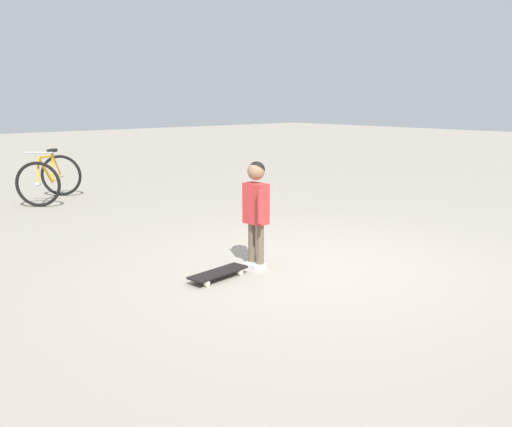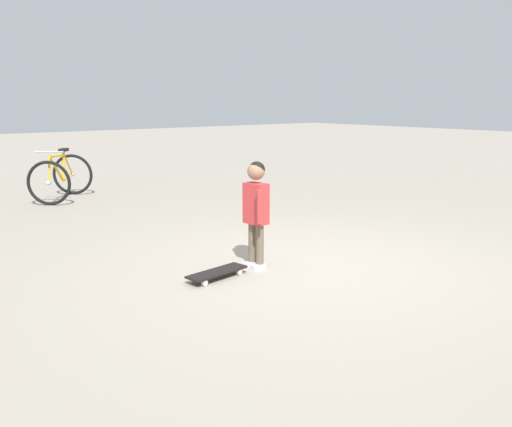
{
  "view_description": "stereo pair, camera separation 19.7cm",
  "coord_description": "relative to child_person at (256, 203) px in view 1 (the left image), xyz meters",
  "views": [
    {
      "loc": [
        -3.59,
        3.98,
        1.64
      ],
      "look_at": [
        0.37,
        0.49,
        0.55
      ],
      "focal_mm": 38.66,
      "sensor_mm": 36.0,
      "label": 1
    },
    {
      "loc": [
        -3.72,
        3.83,
        1.64
      ],
      "look_at": [
        0.37,
        0.49,
        0.55
      ],
      "focal_mm": 38.66,
      "sensor_mm": 36.0,
      "label": 2
    }
  ],
  "objects": [
    {
      "name": "child_person",
      "position": [
        0.0,
        0.0,
        0.0
      ],
      "size": [
        0.38,
        0.21,
        1.06
      ],
      "color": "brown",
      "rests_on": "ground"
    },
    {
      "name": "skateboard",
      "position": [
        -0.04,
        0.5,
        -0.6
      ],
      "size": [
        0.27,
        0.64,
        0.07
      ],
      "color": "black",
      "rests_on": "ground"
    },
    {
      "name": "bicycle_mid",
      "position": [
        5.0,
        0.1,
        -0.28
      ],
      "size": [
        1.27,
        1.24,
        0.85
      ],
      "color": "black",
      "rests_on": "ground"
    },
    {
      "name": "ground_plane",
      "position": [
        -0.37,
        -0.5,
        -0.66
      ],
      "size": [
        50.0,
        50.0,
        0.0
      ],
      "primitive_type": "plane",
      "color": "#9E9384"
    }
  ]
}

